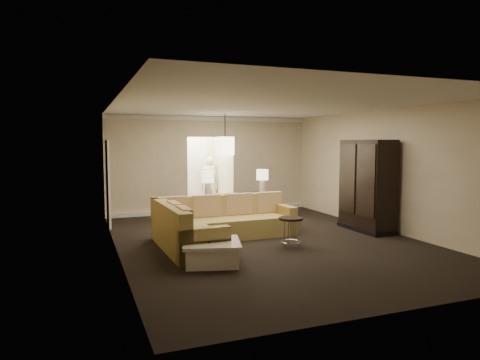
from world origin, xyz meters
name	(u,v)px	position (x,y,z in m)	size (l,w,h in m)	color
ground	(267,241)	(0.00, 0.00, 0.00)	(8.00, 8.00, 0.00)	black
wall_back	(211,164)	(0.00, 4.00, 1.40)	(6.00, 0.04, 2.80)	beige
wall_front	(407,197)	(0.00, -4.00, 1.40)	(6.00, 0.04, 2.80)	beige
wall_left	(116,178)	(-3.00, 0.00, 1.40)	(0.04, 8.00, 2.80)	beige
wall_right	(386,170)	(3.00, 0.00, 1.40)	(0.04, 8.00, 2.80)	beige
ceiling	(268,105)	(0.00, 0.00, 2.80)	(6.00, 8.00, 0.02)	silver
crown_molding	(211,119)	(0.00, 3.95, 2.73)	(6.00, 0.10, 0.12)	silver
baseboard	(212,210)	(0.00, 3.95, 0.06)	(6.00, 0.10, 0.12)	silver
side_door	(108,183)	(-2.97, 2.80, 1.05)	(0.05, 0.90, 2.10)	silver
foyer	(199,166)	(0.00, 5.34, 1.30)	(1.44, 2.02, 2.80)	silver
sectional_sofa	(215,225)	(-1.05, 0.26, 0.36)	(3.05, 2.42, 0.91)	brown
coffee_table	(212,252)	(-1.57, -1.20, 0.20)	(1.16, 1.16, 0.40)	beige
console_table	(236,206)	(0.05, 2.00, 0.45)	(2.01, 0.67, 0.76)	black
armoire	(367,187)	(2.59, 0.16, 1.01)	(0.63, 1.46, 2.10)	black
drink_table	(291,226)	(0.20, -0.67, 0.42)	(0.47, 0.47, 0.59)	black
table_lamp_left	(208,179)	(-0.71, 1.91, 1.15)	(0.31, 0.31, 0.58)	white
table_lamp_right	(262,177)	(0.81, 2.09, 1.15)	(0.31, 0.31, 0.58)	white
pendant_light	(225,146)	(0.00, 2.70, 1.95)	(0.38, 0.38, 1.09)	black
person	(210,178)	(0.45, 5.60, 0.87)	(0.63, 0.42, 1.75)	#EDE7C9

